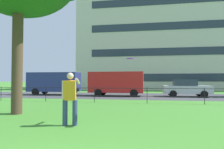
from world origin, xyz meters
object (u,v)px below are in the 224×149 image
person_thrower (70,97)px  apartment_building_background (177,44)px  frisbee (130,59)px  panel_van_far_left (55,82)px  car_silver_right (186,88)px  panel_van_left (117,82)px

person_thrower → apartment_building_background: bearing=72.9°
frisbee → panel_van_far_left: (-8.28, 11.76, -0.91)m
panel_van_far_left → apartment_building_background: size_ratio=0.16×
person_thrower → car_silver_right: (6.27, 11.67, -0.15)m
panel_van_far_left → panel_van_left: 6.39m
panel_van_far_left → panel_van_left: size_ratio=0.99×
panel_van_far_left → apartment_building_background: apartment_building_background is taller
apartment_building_background → panel_van_far_left: bearing=-134.3°
frisbee → panel_van_far_left: 14.41m
panel_van_far_left → car_silver_right: (12.59, -0.35, -0.49)m
frisbee → panel_van_left: (-1.91, 11.35, -0.91)m
panel_van_left → car_silver_right: bearing=0.6°
panel_van_left → person_thrower: bearing=-90.3°
car_silver_right → apartment_building_background: bearing=82.4°
frisbee → apartment_building_background: 28.04m
car_silver_right → frisbee: bearing=-110.7°
person_thrower → car_silver_right: bearing=61.7°
apartment_building_background → person_thrower: bearing=-107.1°
panel_van_left → car_silver_right: panel_van_left is taller
person_thrower → apartment_building_background: apartment_building_background is taller
panel_van_left → apartment_building_background: 18.60m
person_thrower → apartment_building_background: size_ratio=0.05×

